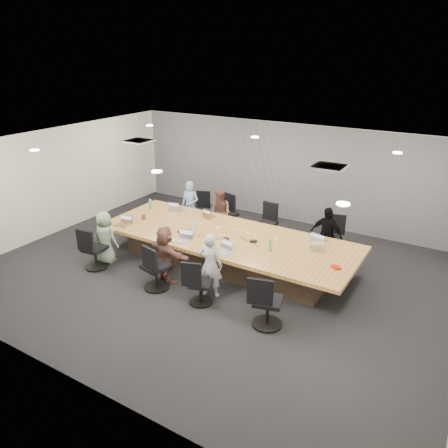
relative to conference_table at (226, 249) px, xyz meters
The scene contains 38 objects.
floor 0.64m from the conference_table, 90.00° to the right, with size 10.00×8.00×0.00m, color black.
ceiling 2.45m from the conference_table, 90.00° to the right, with size 10.00×8.00×0.00m, color white.
wall_back 3.64m from the conference_table, 90.00° to the left, with size 10.00×2.80×0.00m, color beige.
wall_front 4.61m from the conference_table, 90.00° to the right, with size 10.00×2.80×0.00m, color beige.
wall_left 5.12m from the conference_table, behind, with size 8.00×2.80×0.00m, color beige.
curtain 3.56m from the conference_table, 90.00° to the left, with size 9.80×0.04×2.80m, color gray.
conference_table is the anchor object (origin of this frame).
chair_0 2.61m from the conference_table, 139.27° to the left, with size 0.49×0.49×0.73m, color black, non-canonical shape.
chair_1 1.97m from the conference_table, 120.35° to the left, with size 0.57×0.57×0.85m, color black, non-canonical shape.
chair_2 1.71m from the conference_table, 82.98° to the left, with size 0.54×0.54×0.80m, color black, non-canonical shape.
chair_3 2.55m from the conference_table, 41.79° to the left, with size 0.55×0.55×0.81m, color black, non-canonical shape.
chair_4 3.00m from the conference_table, 145.42° to the right, with size 0.55×0.55×0.81m, color black, non-canonical shape.
chair_5 1.84m from the conference_table, 112.20° to the right, with size 0.57×0.57×0.84m, color black, non-canonical shape.
chair_6 1.76m from the conference_table, 75.55° to the right, with size 0.49×0.49×0.73m, color black, non-canonical shape.
chair_7 2.54m from the conference_table, 42.00° to the right, with size 0.58×0.58×0.86m, color black, non-canonical shape.
person_0 2.41m from the conference_table, 145.63° to the left, with size 0.50×0.32×1.36m, color #849BC8.
laptop_0 2.16m from the conference_table, 157.94° to the left, with size 0.30×0.21×0.02m, color #B2B2B7.
person_1 1.70m from the conference_table, 126.40° to the left, with size 0.63×0.49×1.30m, color brown.
laptop_1 1.32m from the conference_table, 141.21° to the left, with size 0.30×0.20×0.02m, color #8C6647.
person_3 2.35m from the conference_table, 35.37° to the left, with size 0.79×0.33×1.35m, color black.
laptop_3 2.09m from the conference_table, 22.81° to the left, with size 0.35×0.24×0.02m, color #B2B2B7.
person_4 2.82m from the conference_table, 151.31° to the right, with size 0.61×0.40×1.25m, color gray.
laptop_4 2.62m from the conference_table, 162.03° to the right, with size 0.33×0.23×0.02m, color #8C6647.
person_5 1.54m from the conference_table, 117.19° to the right, with size 1.18×0.38×1.27m, color brown.
laptop_5 1.11m from the conference_table, 130.93° to the right, with size 0.35×0.24×0.02m, color #B2B2B7.
person_6 1.45m from the conference_table, 72.03° to the right, with size 0.50×0.33×1.37m, color #ACACB2.
laptop_6 0.98m from the conference_table, 61.30° to the right, with size 0.33×0.23×0.02m, color #B2B2B7.
bottle_green_left 2.74m from the conference_table, 169.49° to the left, with size 0.07×0.07×0.26m, color #489560.
bottle_green_right 1.33m from the conference_table, 10.63° to the right, with size 0.07×0.07×0.26m, color #489560.
bottle_clear 0.96m from the conference_table, behind, with size 0.07×0.07×0.22m, color silver.
cup_white_far 0.49m from the conference_table, 160.04° to the left, with size 0.08×0.08×0.10m, color white.
cup_white_near 1.25m from the conference_table, ahead, with size 0.08×0.08×0.10m, color white.
mug_brown 2.33m from the conference_table, behind, with size 0.10×0.10×0.12m, color brown.
mic_left 1.12m from the conference_table, 155.98° to the right, with size 0.15×0.10×0.03m, color black.
mic_right 0.79m from the conference_table, ahead, with size 0.15×0.10×0.03m, color black.
stapler 0.45m from the conference_table, 60.88° to the right, with size 0.15×0.04×0.06m, color black.
canvas_bag 2.13m from the conference_table, ahead, with size 0.29×0.18×0.16m, color tan.
snack_packet 2.69m from the conference_table, ahead, with size 0.18×0.12×0.04m, color red.
Camera 1 is at (4.69, -7.35, 4.71)m, focal length 35.00 mm.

